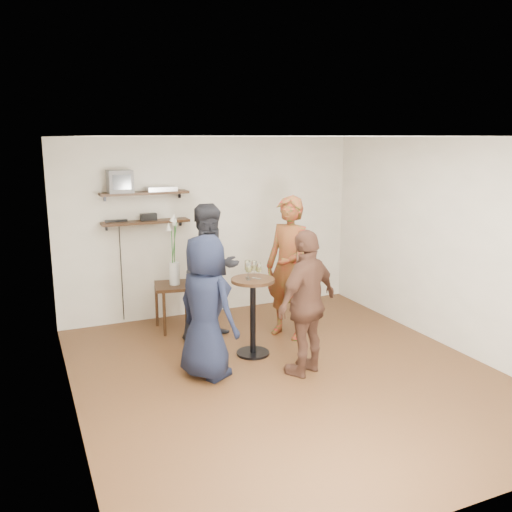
{
  "coord_description": "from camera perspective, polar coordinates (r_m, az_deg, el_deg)",
  "views": [
    {
      "loc": [
        -2.59,
        -5.01,
        2.59
      ],
      "look_at": [
        -0.21,
        0.4,
        1.3
      ],
      "focal_mm": 38.0,
      "sensor_mm": 36.0,
      "label": 1
    }
  ],
  "objects": [
    {
      "name": "room",
      "position": [
        5.78,
        3.47,
        -0.55
      ],
      "size": [
        4.58,
        5.08,
        2.68
      ],
      "color": "#402414",
      "rests_on": "ground"
    },
    {
      "name": "shelf_upper",
      "position": [
        7.59,
        -11.65,
        6.52
      ],
      "size": [
        1.2,
        0.25,
        0.04
      ],
      "primitive_type": "cube",
      "color": "black",
      "rests_on": "room"
    },
    {
      "name": "shelf_lower",
      "position": [
        7.64,
        -11.52,
        3.53
      ],
      "size": [
        1.2,
        0.25,
        0.04
      ],
      "primitive_type": "cube",
      "color": "black",
      "rests_on": "room"
    },
    {
      "name": "crt_monitor",
      "position": [
        7.51,
        -14.15,
        7.62
      ],
      "size": [
        0.32,
        0.3,
        0.3
      ],
      "primitive_type": "cube",
      "color": "#59595B",
      "rests_on": "shelf_upper"
    },
    {
      "name": "dvd_deck",
      "position": [
        7.63,
        -9.95,
        6.98
      ],
      "size": [
        0.4,
        0.24,
        0.06
      ],
      "primitive_type": "cube",
      "color": "silver",
      "rests_on": "shelf_upper"
    },
    {
      "name": "radio",
      "position": [
        7.64,
        -11.24,
        4.06
      ],
      "size": [
        0.22,
        0.1,
        0.1
      ],
      "primitive_type": "cube",
      "color": "black",
      "rests_on": "shelf_lower"
    },
    {
      "name": "power_strip",
      "position": [
        7.61,
        -14.51,
        3.6
      ],
      "size": [
        0.3,
        0.05,
        0.03
      ],
      "primitive_type": "cube",
      "color": "black",
      "rests_on": "shelf_lower"
    },
    {
      "name": "side_table",
      "position": [
        7.49,
        -8.52,
        -3.74
      ],
      "size": [
        0.62,
        0.62,
        0.64
      ],
      "rotation": [
        0.0,
        0.0,
        -0.19
      ],
      "color": "black",
      "rests_on": "room"
    },
    {
      "name": "vase_lilies",
      "position": [
        7.38,
        -8.63,
        -0.63
      ],
      "size": [
        0.19,
        0.2,
        0.99
      ],
      "rotation": [
        0.0,
        0.0,
        -0.19
      ],
      "color": "silver",
      "rests_on": "side_table"
    },
    {
      "name": "drinks_table",
      "position": [
        6.52,
        -0.33,
        -5.3
      ],
      "size": [
        0.52,
        0.52,
        0.95
      ],
      "color": "black",
      "rests_on": "room"
    },
    {
      "name": "wine_glass_fl",
      "position": [
        6.34,
        -0.79,
        -1.29
      ],
      "size": [
        0.07,
        0.07,
        0.21
      ],
      "color": "silver",
      "rests_on": "drinks_table"
    },
    {
      "name": "wine_glass_fr",
      "position": [
        6.37,
        0.32,
        -1.3
      ],
      "size": [
        0.06,
        0.06,
        0.19
      ],
      "color": "silver",
      "rests_on": "drinks_table"
    },
    {
      "name": "wine_glass_bl",
      "position": [
        6.44,
        -0.9,
        -1.07
      ],
      "size": [
        0.07,
        0.07,
        0.21
      ],
      "color": "silver",
      "rests_on": "drinks_table"
    },
    {
      "name": "wine_glass_br",
      "position": [
        6.41,
        -0.2,
        -1.1
      ],
      "size": [
        0.07,
        0.07,
        0.21
      ],
      "color": "silver",
      "rests_on": "drinks_table"
    },
    {
      "name": "person_plaid",
      "position": [
        7.06,
        3.53,
        -1.23
      ],
      "size": [
        0.73,
        0.81,
        1.87
      ],
      "primitive_type": "imported",
      "rotation": [
        0.0,
        0.0,
        -1.05
      ],
      "color": "#B3141A",
      "rests_on": "room"
    },
    {
      "name": "person_dark",
      "position": [
        7.02,
        -4.72,
        -1.69
      ],
      "size": [
        1.04,
        0.92,
        1.78
      ],
      "primitive_type": "imported",
      "rotation": [
        0.0,
        0.0,
        0.33
      ],
      "color": "black",
      "rests_on": "room"
    },
    {
      "name": "person_navy",
      "position": [
        5.9,
        -5.29,
        -5.38
      ],
      "size": [
        0.8,
        0.92,
        1.59
      ],
      "primitive_type": "imported",
      "rotation": [
        0.0,
        0.0,
        2.04
      ],
      "color": "black",
      "rests_on": "room"
    },
    {
      "name": "person_brown",
      "position": [
        5.98,
        5.4,
        -4.94
      ],
      "size": [
        1.04,
        0.77,
        1.63
      ],
      "primitive_type": "imported",
      "rotation": [
        0.0,
        0.0,
        3.58
      ],
      "color": "#492B1F",
      "rests_on": "room"
    }
  ]
}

